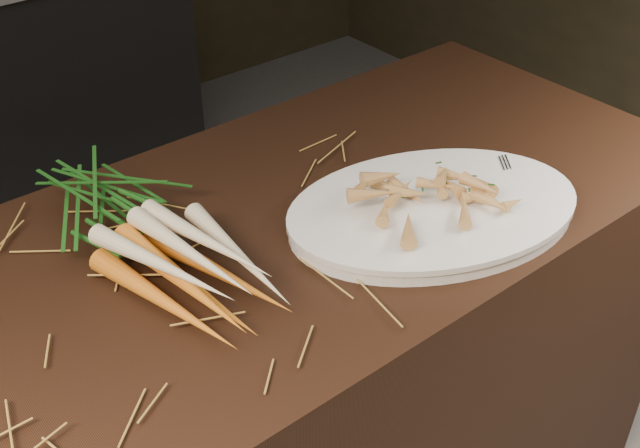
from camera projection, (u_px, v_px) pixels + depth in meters
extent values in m
cone|color=#CA6617|center=(164.00, 301.00, 1.14)|extent=(0.09, 0.30, 0.04)
cone|color=#CA6617|center=(191.00, 286.00, 1.17)|extent=(0.07, 0.30, 0.04)
cone|color=#CA6617|center=(216.00, 271.00, 1.19)|extent=(0.10, 0.30, 0.04)
cone|color=#CA6617|center=(180.00, 280.00, 1.13)|extent=(0.06, 0.30, 0.04)
cone|color=beige|center=(161.00, 265.00, 1.12)|extent=(0.10, 0.28, 0.05)
cone|color=beige|center=(190.00, 253.00, 1.14)|extent=(0.06, 0.28, 0.04)
cone|color=beige|center=(206.00, 241.00, 1.17)|extent=(0.07, 0.28, 0.05)
cone|color=beige|center=(238.00, 255.00, 1.18)|extent=(0.05, 0.28, 0.03)
ellipsoid|color=#2A7023|center=(89.00, 199.00, 1.29)|extent=(0.21, 0.28, 0.10)
cube|color=silver|center=(533.00, 192.00, 1.36)|extent=(0.13, 0.16, 0.00)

